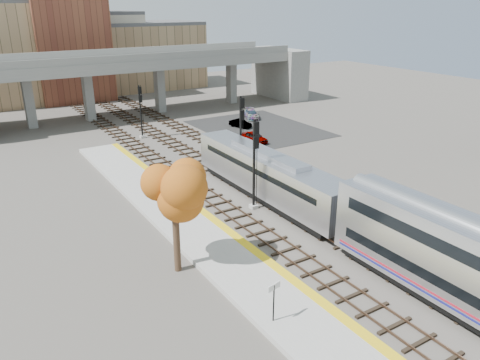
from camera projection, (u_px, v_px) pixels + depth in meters
ground at (313, 235)px, 34.77m from camera, size 160.00×160.00×0.00m
platform at (229, 259)px, 31.12m from camera, size 4.50×60.00×0.35m
yellow_strip at (253, 249)px, 31.99m from camera, size 0.70×60.00×0.01m
tracks at (236, 180)px, 45.11m from camera, size 10.70×95.00×0.25m
overpass at (146, 75)px, 70.78m from camera, size 54.00×12.00×9.50m
buildings_far at (83, 50)px, 85.32m from camera, size 43.00×21.00×20.60m
parking_lot at (258, 128)px, 63.87m from camera, size 14.00×18.00×0.04m
locomotive at (268, 175)px, 40.25m from camera, size 3.02×19.05×4.10m
signal_mast_near at (254, 165)px, 37.79m from camera, size 0.60×0.64×7.62m
signal_mast_mid at (241, 134)px, 46.62m from camera, size 0.60×0.64×7.65m
signal_mast_far at (141, 113)px, 58.28m from camera, size 0.60×0.64×6.65m
station_sign at (274, 295)px, 24.27m from camera, size 0.89×0.23×2.27m
tree at (174, 194)px, 28.28m from camera, size 3.60×3.60×7.16m
car_a at (255, 137)px, 57.21m from camera, size 1.93×3.93×1.29m
car_b at (240, 123)px, 64.10m from camera, size 2.17×3.51×1.09m
car_c at (251, 114)px, 69.15m from camera, size 3.33×4.63×1.24m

